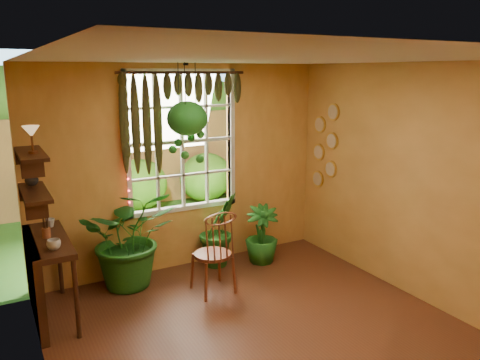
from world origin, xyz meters
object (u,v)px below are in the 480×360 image
object	(u,v)px
counter_ledge	(39,271)
potted_plant_left	(130,237)
potted_plant_mid	(219,229)
windsor_chair	(214,265)
hanging_basket	(187,123)

from	to	relation	value
counter_ledge	potted_plant_left	bearing A→B (deg)	18.80
potted_plant_mid	potted_plant_left	bearing A→B (deg)	-177.75
windsor_chair	potted_plant_left	size ratio (longest dim) A/B	0.95
counter_ledge	potted_plant_mid	world-z (taller)	potted_plant_mid
potted_plant_left	potted_plant_mid	bearing A→B (deg)	2.25
potted_plant_left	potted_plant_mid	size ratio (longest dim) A/B	1.24
counter_ledge	windsor_chair	distance (m)	1.92
counter_ledge	hanging_basket	xyz separation A→B (m)	(1.82, 0.27, 1.44)
potted_plant_left	hanging_basket	distance (m)	1.56
hanging_basket	counter_ledge	bearing A→B (deg)	-171.57
windsor_chair	potted_plant_mid	world-z (taller)	windsor_chair
counter_ledge	hanging_basket	distance (m)	2.34
counter_ledge	potted_plant_mid	bearing A→B (deg)	10.18
windsor_chair	potted_plant_left	world-z (taller)	potted_plant_left
counter_ledge	potted_plant_mid	xyz separation A→B (m)	(2.31, 0.41, -0.05)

